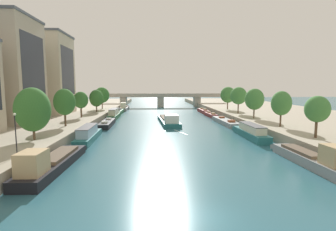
% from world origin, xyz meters
% --- Properties ---
extents(ground_plane, '(400.00, 400.00, 0.00)m').
position_xyz_m(ground_plane, '(0.00, 0.00, 0.00)').
color(ground_plane, '#2D6070').
extents(quay_left, '(36.00, 170.00, 1.81)m').
position_xyz_m(quay_left, '(-34.31, 55.00, 0.90)').
color(quay_left, '#A89E89').
rests_on(quay_left, ground).
extents(quay_right, '(36.00, 170.00, 1.81)m').
position_xyz_m(quay_right, '(34.31, 55.00, 0.90)').
color(quay_right, '#A89E89').
rests_on(quay_right, ground).
extents(barge_midriver, '(5.01, 20.28, 2.73)m').
position_xyz_m(barge_midriver, '(0.37, 46.08, 0.81)').
color(barge_midriver, '#23666B').
rests_on(barge_midriver, ground).
extents(wake_behind_barge, '(5.59, 6.06, 0.03)m').
position_xyz_m(wake_behind_barge, '(0.19, 33.03, 0.01)').
color(wake_behind_barge, '#A0CCD6').
rests_on(wake_behind_barge, ground).
extents(moored_boat_left_lone, '(3.32, 14.91, 3.17)m').
position_xyz_m(moored_boat_left_lone, '(-14.52, 10.82, 0.92)').
color(moored_boat_left_lone, black).
rests_on(moored_boat_left_lone, ground).
extents(moored_boat_left_far, '(2.62, 13.04, 2.55)m').
position_xyz_m(moored_boat_left_far, '(-14.39, 26.31, 1.06)').
color(moored_boat_left_far, '#23666B').
rests_on(moored_boat_left_far, ground).
extents(moored_boat_left_gap_after, '(2.65, 13.03, 2.24)m').
position_xyz_m(moored_boat_left_gap_after, '(-14.06, 42.52, 0.60)').
color(moored_boat_left_gap_after, black).
rests_on(moored_boat_left_gap_after, ground).
extents(moored_boat_left_midway, '(2.25, 12.42, 2.91)m').
position_xyz_m(moored_boat_left_midway, '(-14.44, 55.77, 1.21)').
color(moored_boat_left_midway, '#235633').
rests_on(moored_boat_left_midway, ground).
extents(moored_boat_left_end, '(2.08, 11.67, 2.33)m').
position_xyz_m(moored_boat_left_end, '(-14.71, 69.14, 0.65)').
color(moored_boat_left_end, '#235633').
rests_on(moored_boat_left_end, ground).
extents(moored_boat_left_near, '(2.75, 13.92, 3.17)m').
position_xyz_m(moored_boat_left_near, '(-14.43, 82.49, 0.94)').
color(moored_boat_left_near, gray).
rests_on(moored_boat_left_near, ground).
extents(moored_boat_right_far, '(2.58, 13.05, 3.20)m').
position_xyz_m(moored_boat_right_far, '(14.49, 10.82, 0.94)').
color(moored_boat_right_far, gray).
rests_on(moored_boat_right_far, ground).
extents(moored_boat_right_second, '(2.38, 13.17, 2.53)m').
position_xyz_m(moored_boat_right_second, '(13.78, 26.90, 1.06)').
color(moored_boat_right_second, '#23666B').
rests_on(moored_boat_right_second, ground).
extents(moored_boat_right_near, '(3.05, 16.18, 2.17)m').
position_xyz_m(moored_boat_right_near, '(14.18, 44.12, 0.56)').
color(moored_boat_right_near, gray).
rests_on(moored_boat_right_near, ground).
extents(moored_boat_right_midway, '(2.23, 10.88, 2.12)m').
position_xyz_m(moored_boat_right_midway, '(13.95, 59.15, 0.55)').
color(moored_boat_right_midway, maroon).
rests_on(moored_boat_right_midway, ground).
extents(moored_boat_right_upstream, '(2.25, 11.82, 2.19)m').
position_xyz_m(moored_boat_right_upstream, '(14.12, 71.36, 0.58)').
color(moored_boat_right_upstream, maroon).
rests_on(moored_boat_right_upstream, ground).
extents(tree_left_distant, '(4.65, 4.65, 7.15)m').
position_xyz_m(tree_left_distant, '(-19.80, 18.75, 5.96)').
color(tree_left_distant, brown).
rests_on(tree_left_distant, quay_left).
extents(tree_left_second, '(3.86, 3.86, 6.87)m').
position_xyz_m(tree_left_second, '(-19.66, 31.02, 6.24)').
color(tree_left_second, brown).
rests_on(tree_left_second, quay_left).
extents(tree_left_by_lamp, '(3.42, 3.42, 6.07)m').
position_xyz_m(tree_left_by_lamp, '(-20.46, 44.63, 5.88)').
color(tree_left_by_lamp, brown).
rests_on(tree_left_by_lamp, quay_left).
extents(tree_left_nearest, '(3.91, 3.91, 6.35)m').
position_xyz_m(tree_left_nearest, '(-19.62, 57.46, 5.73)').
color(tree_left_nearest, brown).
rests_on(tree_left_nearest, quay_left).
extents(tree_left_midway, '(4.76, 4.76, 7.03)m').
position_xyz_m(tree_left_midway, '(-20.01, 67.81, 6.27)').
color(tree_left_midway, brown).
rests_on(tree_left_midway, quay_left).
extents(tree_right_far, '(3.36, 3.36, 5.98)m').
position_xyz_m(tree_right_far, '(19.59, 17.67, 5.90)').
color(tree_right_far, brown).
rests_on(tree_right_far, quay_right).
extents(tree_right_midway, '(3.57, 3.57, 6.47)m').
position_xyz_m(tree_right_midway, '(19.70, 28.01, 6.06)').
color(tree_right_midway, brown).
rests_on(tree_right_midway, quay_right).
extents(tree_right_past_mid, '(4.28, 4.28, 6.82)m').
position_xyz_m(tree_right_past_mid, '(19.69, 40.25, 6.19)').
color(tree_right_past_mid, brown).
rests_on(tree_right_past_mid, quay_right).
extents(tree_right_distant, '(4.37, 4.37, 7.13)m').
position_xyz_m(tree_right_distant, '(19.61, 50.91, 6.60)').
color(tree_right_distant, brown).
rests_on(tree_right_distant, quay_right).
extents(tree_right_nearest, '(4.66, 4.66, 7.17)m').
position_xyz_m(tree_right_nearest, '(20.34, 63.18, 6.44)').
color(tree_right_nearest, brown).
rests_on(tree_right_nearest, quay_right).
extents(lamppost_left_bank, '(0.28, 0.28, 4.56)m').
position_xyz_m(lamppost_left_bank, '(-17.74, 10.21, 4.31)').
color(lamppost_left_bank, black).
rests_on(lamppost_left_bank, quay_left).
extents(building_left_middle, '(11.80, 12.66, 21.12)m').
position_xyz_m(building_left_middle, '(-32.93, 36.54, 12.38)').
color(building_left_middle, '#B2A38E').
rests_on(building_left_middle, quay_left).
extents(building_left_corner, '(14.26, 12.77, 21.14)m').
position_xyz_m(building_left_corner, '(-32.93, 53.81, 12.39)').
color(building_left_corner, beige).
rests_on(building_left_corner, quay_left).
extents(bridge_far, '(56.63, 4.40, 5.99)m').
position_xyz_m(bridge_far, '(0.00, 96.64, 3.77)').
color(bridge_far, '#9E998E').
rests_on(bridge_far, ground).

